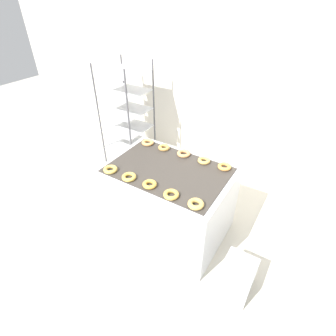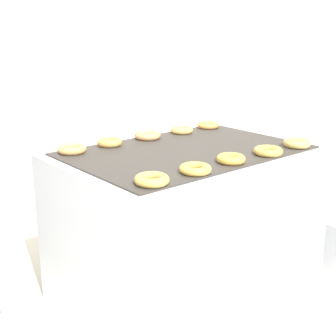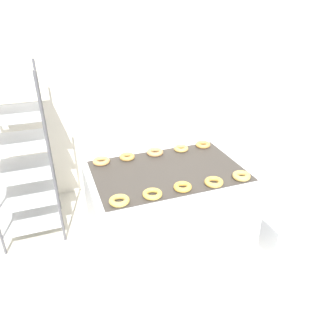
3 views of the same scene
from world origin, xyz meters
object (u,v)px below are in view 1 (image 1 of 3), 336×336
at_px(glaze_bin, 237,277).
at_px(donut_far_right, 204,161).
at_px(donut_far_left, 164,147).
at_px(fryer_machine, 168,200).
at_px(donut_near_left, 129,177).
at_px(donut_far_center, 184,154).
at_px(baking_rack_cart, 128,120).
at_px(donut_near_leftmost, 110,169).
at_px(donut_near_right, 171,195).
at_px(donut_far_rightmost, 224,167).
at_px(donut_near_rightmost, 196,204).
at_px(donut_near_center, 150,184).
at_px(donut_far_leftmost, 148,142).

bearing_deg(glaze_bin, donut_far_right, 137.58).
bearing_deg(glaze_bin, donut_far_left, 151.94).
relative_size(fryer_machine, donut_near_left, 9.16).
height_order(fryer_machine, donut_far_center, donut_far_center).
relative_size(fryer_machine, baking_rack_cart, 0.80).
relative_size(donut_near_leftmost, donut_far_left, 1.07).
xyz_separation_m(donut_near_leftmost, donut_near_right, (0.73, -0.00, -0.00)).
bearing_deg(donut_near_leftmost, donut_far_right, 41.58).
xyz_separation_m(donut_near_left, donut_far_rightmost, (0.73, 0.66, 0.00)).
height_order(fryer_machine, glaze_bin, fryer_machine).
bearing_deg(donut_far_rightmost, donut_near_right, -109.66).
bearing_deg(donut_near_rightmost, donut_far_left, 138.61).
relative_size(fryer_machine, donut_near_center, 9.59).
bearing_deg(donut_far_center, donut_near_leftmost, -126.23).
xyz_separation_m(donut_far_center, donut_far_right, (0.25, -0.01, -0.00)).
bearing_deg(baking_rack_cart, donut_far_center, -20.59).
bearing_deg(donut_far_rightmost, donut_far_leftmost, -179.43).
distance_m(baking_rack_cart, donut_far_leftmost, 0.81).
bearing_deg(baking_rack_cart, donut_near_right, -38.19).
bearing_deg(donut_near_center, donut_far_left, 111.43).
distance_m(donut_near_center, donut_far_left, 0.70).
bearing_deg(donut_far_center, donut_near_rightmost, -53.61).
bearing_deg(fryer_machine, donut_far_rightmost, 34.60).
relative_size(baking_rack_cart, donut_far_leftmost, 11.23).
relative_size(donut_near_right, donut_far_right, 1.08).
distance_m(donut_far_leftmost, donut_far_left, 0.23).
xyz_separation_m(donut_near_rightmost, donut_far_left, (-0.75, 0.66, -0.00)).
relative_size(donut_near_leftmost, donut_far_right, 1.07).
distance_m(glaze_bin, donut_far_leftmost, 1.74).
bearing_deg(donut_far_rightmost, donut_near_rightmost, -89.48).
relative_size(donut_near_leftmost, donut_far_leftmost, 0.99).
relative_size(donut_far_left, donut_far_right, 1.00).
distance_m(donut_near_right, donut_far_left, 0.83).
bearing_deg(donut_near_left, donut_near_rightmost, -0.12).
xyz_separation_m(baking_rack_cart, donut_far_rightmost, (1.64, -0.43, 0.04)).
height_order(donut_near_leftmost, donut_near_left, donut_near_leftmost).
distance_m(baking_rack_cart, donut_near_center, 1.59).
height_order(fryer_machine, donut_far_left, donut_far_left).
relative_size(baking_rack_cart, donut_far_center, 10.90).
bearing_deg(donut_near_center, donut_far_rightmost, 53.12).
relative_size(fryer_machine, glaze_bin, 3.57).
height_order(glaze_bin, donut_near_right, donut_near_right).
bearing_deg(baking_rack_cart, donut_near_left, -50.23).
height_order(donut_far_leftmost, donut_far_right, donut_far_leftmost).
xyz_separation_m(donut_far_center, donut_far_rightmost, (0.48, 0.00, -0.00)).
xyz_separation_m(donut_far_leftmost, donut_far_left, (0.23, 0.00, -0.00)).
height_order(baking_rack_cart, donut_near_right, baking_rack_cart).
height_order(donut_near_rightmost, donut_far_rightmost, donut_near_rightmost).
relative_size(glaze_bin, donut_far_right, 2.72).
distance_m(donut_near_leftmost, donut_near_center, 0.48).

